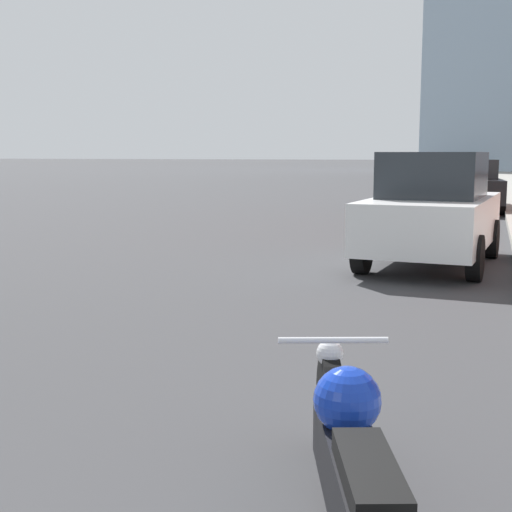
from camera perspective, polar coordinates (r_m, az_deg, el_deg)
motorcycle at (r=3.39m, az=7.88°, el=-16.53°), size 1.06×2.53×0.78m
parked_car_white at (r=11.80m, az=13.95°, el=3.58°), size 2.13×4.15×1.82m
parked_car_black at (r=23.28m, az=16.58°, el=5.46°), size 2.26×4.37×1.61m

